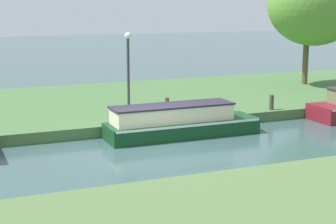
# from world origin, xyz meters

# --- Properties ---
(ground_plane) EXTENTS (120.00, 120.00, 0.00)m
(ground_plane) POSITION_xyz_m (0.00, 0.00, 0.00)
(ground_plane) COLOR #365252
(riverbank_far) EXTENTS (72.00, 10.00, 0.40)m
(riverbank_far) POSITION_xyz_m (0.00, 7.00, 0.20)
(riverbank_far) COLOR #446A3B
(riverbank_far) RESTS_ON ground_plane
(forest_barge) EXTENTS (5.41, 1.48, 1.15)m
(forest_barge) POSITION_xyz_m (1.46, 1.20, 0.50)
(forest_barge) COLOR #123E1F
(forest_barge) RESTS_ON ground_plane
(willow_tree_left) EXTENTS (5.07, 3.86, 6.24)m
(willow_tree_left) POSITION_xyz_m (11.44, 7.02, 4.52)
(willow_tree_left) COLOR brown
(willow_tree_left) RESTS_ON riverbank_far
(lamp_post) EXTENTS (0.24, 0.24, 3.14)m
(lamp_post) POSITION_xyz_m (0.26, 3.06, 2.36)
(lamp_post) COLOR #333338
(lamp_post) RESTS_ON riverbank_far
(mooring_post_near) EXTENTS (0.15, 0.15, 0.79)m
(mooring_post_near) POSITION_xyz_m (1.49, 2.34, 0.79)
(mooring_post_near) COLOR #4C3D2A
(mooring_post_near) RESTS_ON riverbank_far
(mooring_post_far) EXTENTS (0.17, 0.17, 0.59)m
(mooring_post_far) POSITION_xyz_m (5.98, 2.34, 0.70)
(mooring_post_far) COLOR #443C30
(mooring_post_far) RESTS_ON riverbank_far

